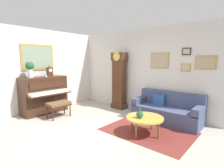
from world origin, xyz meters
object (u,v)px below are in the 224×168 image
object	(u,v)px
couch	(167,111)
flower_vase	(30,68)
piano_bench	(59,104)
teacup	(46,76)
grandfather_clock	(119,82)
mantel_clock	(50,71)
piano	(44,95)
coffee_table	(145,118)
green_jug	(140,114)

from	to	relation	value
couch	flower_vase	xyz separation A→B (m)	(-3.46, -2.33, 1.22)
piano_bench	teacup	bearing A→B (deg)	177.76
piano_bench	grandfather_clock	distance (m)	2.23
grandfather_clock	mantel_clock	xyz separation A→B (m)	(-1.55, -1.82, 0.42)
flower_vase	piano	bearing A→B (deg)	90.26
coffee_table	flower_vase	distance (m)	3.78
piano_bench	green_jug	distance (m)	2.64
flower_vase	teacup	size ratio (longest dim) A/B	5.00
mantel_clock	teacup	xyz separation A→B (m)	(0.05, -0.17, -0.15)
flower_vase	green_jug	world-z (taller)	flower_vase
coffee_table	teacup	bearing A→B (deg)	-169.38
flower_vase	green_jug	size ratio (longest dim) A/B	2.42
piano_bench	teacup	xyz separation A→B (m)	(-0.74, 0.03, 0.83)
coffee_table	mantel_clock	bearing A→B (deg)	-172.32
coffee_table	mantel_clock	xyz separation A→B (m)	(-3.43, -0.46, 0.99)
couch	green_jug	xyz separation A→B (m)	(-0.08, -1.35, 0.20)
grandfather_clock	coffee_table	size ratio (longest dim) A/B	2.31
grandfather_clock	mantel_clock	bearing A→B (deg)	-130.44
piano_bench	piano	bearing A→B (deg)	-177.19
mantel_clock	coffee_table	bearing A→B (deg)	7.68
piano	piano_bench	distance (m)	0.82
piano_bench	mantel_clock	bearing A→B (deg)	165.85
mantel_clock	green_jug	world-z (taller)	mantel_clock
flower_vase	teacup	distance (m)	0.56
teacup	coffee_table	bearing A→B (deg)	10.62
piano	couch	bearing A→B (deg)	28.96
piano	teacup	xyz separation A→B (m)	(0.05, 0.07, 0.63)
teacup	piano_bench	bearing A→B (deg)	-2.24
couch	mantel_clock	world-z (taller)	mantel_clock
grandfather_clock	mantel_clock	world-z (taller)	grandfather_clock
grandfather_clock	couch	size ratio (longest dim) A/B	1.07
couch	flower_vase	distance (m)	4.34
green_jug	piano	bearing A→B (deg)	-170.60
piano	mantel_clock	size ratio (longest dim) A/B	3.79
flower_vase	green_jug	xyz separation A→B (m)	(3.38, 0.97, -1.02)
teacup	couch	bearing A→B (deg)	28.47
couch	teacup	world-z (taller)	teacup
green_jug	mantel_clock	bearing A→B (deg)	-174.57
piano	mantel_clock	xyz separation A→B (m)	(0.00, 0.24, 0.77)
piano_bench	grandfather_clock	size ratio (longest dim) A/B	0.34
mantel_clock	teacup	distance (m)	0.23
piano	flower_vase	bearing A→B (deg)	-89.74
piano_bench	grandfather_clock	bearing A→B (deg)	69.39
couch	green_jug	distance (m)	1.37
piano	piano_bench	xyz separation A→B (m)	(0.79, 0.04, -0.21)
piano	coffee_table	distance (m)	3.51
grandfather_clock	coffee_table	world-z (taller)	grandfather_clock
grandfather_clock	flower_vase	world-z (taller)	grandfather_clock
teacup	green_jug	bearing A→B (deg)	8.41
piano_bench	couch	size ratio (longest dim) A/B	0.37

